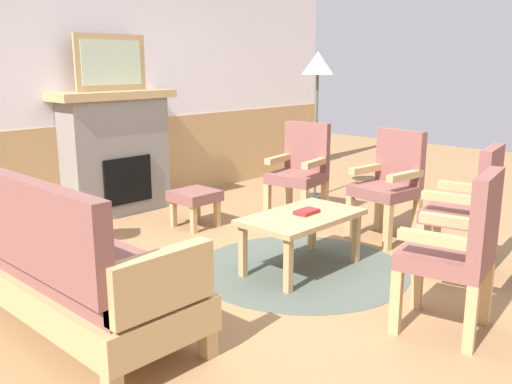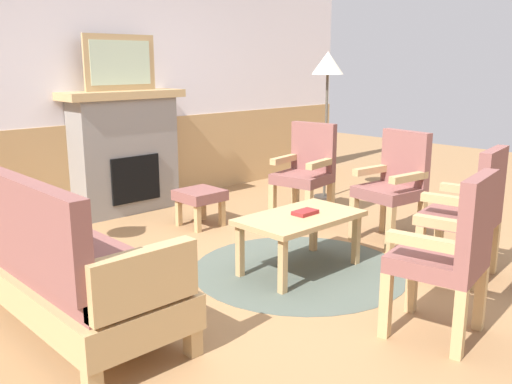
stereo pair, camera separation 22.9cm
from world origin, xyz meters
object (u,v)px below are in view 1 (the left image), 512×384
Objects in this scene: fireplace at (116,152)px; armchair_near_fireplace at (300,168)px; armchair_by_window_left at (390,180)px; coffee_table at (302,221)px; couch at (67,267)px; floor_lamp_by_chairs at (318,72)px; book_on_table at (307,212)px; armchair_front_left at (459,246)px; footstool at (195,198)px; framed_picture at (111,63)px; armchair_front_center at (469,205)px.

armchair_near_fireplace is at bearing -54.76° from fireplace.
coffee_table is at bearing 176.08° from armchair_by_window_left.
coffee_table is at bearing -12.58° from couch.
floor_lamp_by_chairs is at bearing 14.77° from couch.
book_on_table is (0.08, -2.45, -0.20)m from fireplace.
book_on_table is at bearing 80.17° from armchair_front_left.
fireplace reaches higher than book_on_table.
footstool is at bearing 29.46° from couch.
couch and armchair_near_fireplace have the same top height.
armchair_by_window_left is 0.58× the size of floor_lamp_by_chairs.
framed_picture is 1.62m from footstool.
armchair_front_left reaches higher than footstool.
couch is 1.84× the size of armchair_front_left.
armchair_near_fireplace and armchair_by_window_left have the same top height.
floor_lamp_by_chairs reaches higher than armchair_front_center.
floor_lamp_by_chairs is at bearing -3.68° from footstool.
armchair_near_fireplace is 1.00× the size of armchair_by_window_left.
armchair_near_fireplace is (0.88, -0.59, 0.25)m from footstool.
framed_picture is 2.00× the size of footstool.
footstool is 0.24× the size of floor_lamp_by_chairs.
footstool is at bearing 82.92° from coffee_table.
armchair_front_center reaches higher than coffee_table.
framed_picture reaches higher than footstool.
armchair_near_fireplace is 1.00× the size of armchair_front_center.
armchair_near_fireplace is 1.00× the size of armchair_front_left.
coffee_table is at bearing -145.08° from floor_lamp_by_chairs.
couch reaches higher than book_on_table.
coffee_table is 1.33m from armchair_front_left.
armchair_by_window_left is (0.97, -1.54, 0.25)m from footstool.
armchair_by_window_left is (1.11, -0.07, 0.08)m from book_on_table.
armchair_front_center is 0.58× the size of floor_lamp_by_chairs.
fireplace is 0.91m from framed_picture.
footstool is at bearing 146.39° from armchair_near_fireplace.
couch reaches higher than footstool.
couch is at bearing 167.42° from coffee_table.
framed_picture is at bearing 125.24° from armchair_near_fireplace.
armchair_near_fireplace is at bearing 95.40° from armchair_by_window_left.
coffee_table is 5.00× the size of book_on_table.
armchair_near_fireplace is 2.51m from armchair_front_left.
framed_picture is 0.82× the size of armchair_near_fireplace.
floor_lamp_by_chairs reaches higher than armchair_near_fireplace.
floor_lamp_by_chairs is at bearing -28.88° from framed_picture.
framed_picture is at bearing 102.79° from footstool.
armchair_near_fireplace is 0.96m from armchair_by_window_left.
footstool is 2.51m from armchair_front_center.
floor_lamp_by_chairs is (1.98, -1.09, 0.80)m from fireplace.
armchair_near_fireplace is (1.11, -1.56, -0.11)m from fireplace.
fireplace is 1.33× the size of armchair_near_fireplace.
armchair_near_fireplace and armchair_front_center have the same top height.
armchair_near_fireplace is (1.02, 0.89, 0.08)m from book_on_table.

